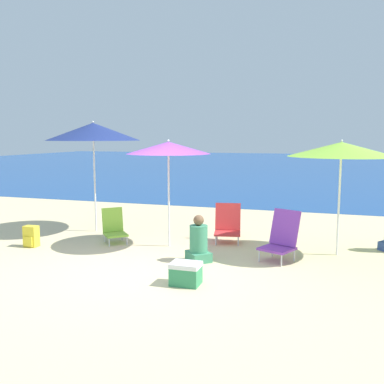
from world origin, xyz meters
TOP-DOWN VIEW (x-y plane):
  - ground_plane at (0.00, 0.00)m, footprint 60.00×60.00m
  - sea_water at (0.00, 25.93)m, footprint 60.00×40.00m
  - beach_umbrella_purple at (-0.10, 1.46)m, footprint 1.55×1.55m
  - beach_umbrella_navy at (-2.07, 2.18)m, footprint 1.98×1.98m
  - beach_umbrella_lime at (2.90, 1.78)m, footprint 1.81×1.81m
  - beach_chair_purple at (2.00, 1.19)m, footprint 0.69×0.74m
  - beach_chair_lime at (-1.23, 1.42)m, footprint 0.62×0.63m
  - beach_chair_red at (0.87, 2.16)m, footprint 0.60×0.65m
  - person_seated_far at (0.71, 0.69)m, footprint 0.50×0.51m
  - backpack_yellow at (-2.55, 0.64)m, footprint 0.26×0.20m
  - cooler_box at (0.87, -0.44)m, footprint 0.41×0.32m

SIDE VIEW (x-z plane):
  - ground_plane at x=0.00m, z-range 0.00..0.00m
  - sea_water at x=0.00m, z-range 0.00..0.01m
  - cooler_box at x=0.87m, z-range 0.00..0.32m
  - backpack_yellow at x=-2.55m, z-range 0.00..0.39m
  - beach_chair_lime at x=-1.23m, z-range -0.03..0.64m
  - person_seated_far at x=0.71m, z-range -0.08..0.70m
  - beach_chair_red at x=0.87m, z-range -0.03..0.71m
  - beach_chair_purple at x=2.00m, z-range -0.03..0.80m
  - beach_umbrella_lime at x=2.90m, z-range 0.84..2.84m
  - beach_umbrella_purple at x=-0.10m, z-range 0.84..2.84m
  - beach_umbrella_navy at x=-2.07m, z-range 0.96..3.34m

